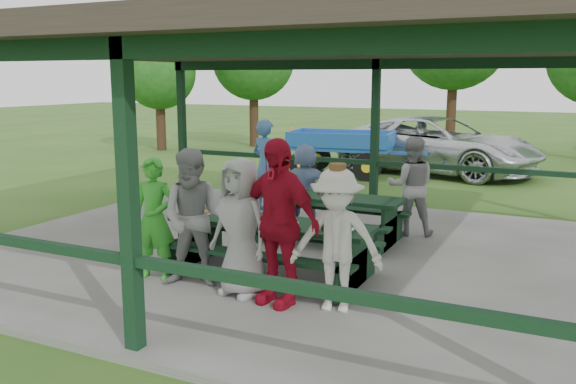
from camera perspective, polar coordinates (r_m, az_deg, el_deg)
The scene contains 19 objects.
ground at distance 9.49m, azimuth 0.83°, elevation -6.11°, with size 90.00×90.00×0.00m, color #2D581B.
concrete_slab at distance 9.47m, azimuth 0.84°, elevation -5.82°, with size 10.00×8.00×0.10m, color slate.
pavilion_structure at distance 9.09m, azimuth 0.89°, elevation 13.38°, with size 10.60×8.60×3.24m.
picnic_table_near at distance 8.22m, azimuth -1.68°, elevation -4.54°, with size 2.81×1.39×0.75m.
picnic_table_far at distance 9.97m, azimuth 3.95°, elevation -1.93°, with size 2.36×1.39×0.75m.
table_setting at distance 8.24m, azimuth -2.37°, elevation -2.35°, with size 2.34×0.45×0.10m.
contestant_green at distance 8.22m, azimuth -12.40°, elevation -2.42°, with size 0.59×0.39×1.62m, color green.
contestant_grey_left at distance 7.80m, azimuth -8.72°, elevation -2.45°, with size 0.86×0.67×1.77m, color gray.
contestant_grey_mid at distance 7.41m, azimuth -4.45°, elevation -3.30°, with size 0.83×0.54×1.71m, color #9A9A9D.
contestant_red at distance 7.09m, azimuth -1.01°, elevation -2.83°, with size 1.15×0.48×1.97m, color #A60E23.
contestant_white_fedora at distance 6.94m, azimuth 4.56°, elevation -4.49°, with size 1.16×0.80×1.70m.
spectator_lblue at distance 10.91m, azimuth 1.63°, elevation 0.69°, with size 1.39×0.44×1.50m, color #809AC6.
spectator_blue at distance 12.09m, azimuth -2.09°, elevation 2.49°, with size 0.67×0.44×1.84m, color #3C689C.
spectator_grey at distance 10.47m, azimuth 11.43°, elevation 0.56°, with size 0.81×0.63×1.68m, color gray.
pickup_truck at distance 18.16m, azimuth 13.85°, elevation 4.28°, with size 2.70×5.85×1.63m, color silver.
farm_trailer at distance 17.29m, azimuth 5.03°, elevation 3.76°, with size 3.89×1.97×1.35m.
tree_far_left at distance 24.59m, azimuth -3.26°, elevation 12.30°, with size 3.26×3.26×5.09m.
tree_left at distance 23.80m, azimuth 15.36°, elevation 13.95°, with size 4.02×4.02×6.28m.
tree_edge_left at distance 23.72m, azimuth -11.98°, elevation 10.83°, with size 2.75×2.75×4.30m.
Camera 1 is at (3.82, -8.24, 2.74)m, focal length 38.00 mm.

